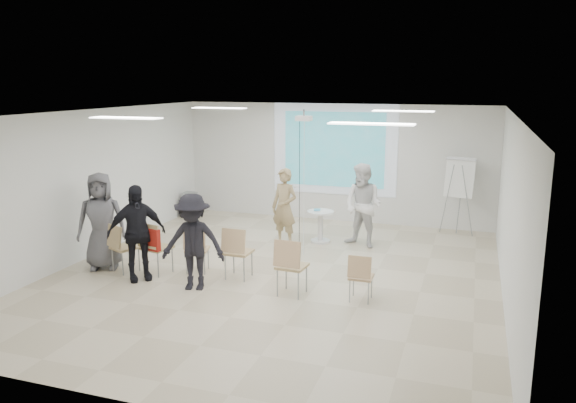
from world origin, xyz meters
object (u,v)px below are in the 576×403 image
(player_right, at_px, (363,201))
(chair_far_left, at_px, (121,244))
(chair_left_mid, at_px, (154,244))
(flipchart_easel, at_px, (460,178))
(laptop, at_px, (198,247))
(audience_outer, at_px, (101,215))
(chair_right_far, at_px, (360,274))
(audience_left, at_px, (136,226))
(av_cart, at_px, (190,206))
(audience_mid, at_px, (193,236))
(pedestal_table, at_px, (320,224))
(chair_right_inner, at_px, (290,262))
(chair_center, at_px, (237,249))
(player_left, at_px, (284,202))
(chair_left_inner, at_px, (196,246))

(player_right, distance_m, chair_far_left, 5.09)
(chair_left_mid, xyz_separation_m, flipchart_easel, (5.25, 4.70, 0.76))
(chair_far_left, xyz_separation_m, laptop, (1.34, 0.50, -0.08))
(player_right, relative_size, audience_outer, 0.97)
(chair_right_far, bearing_deg, audience_left, -177.31)
(chair_left_mid, height_order, av_cart, chair_left_mid)
(audience_mid, relative_size, flipchart_easel, 1.05)
(laptop, bearing_deg, player_right, -149.07)
(chair_far_left, relative_size, chair_left_mid, 0.94)
(chair_right_far, height_order, audience_mid, audience_mid)
(audience_mid, xyz_separation_m, av_cart, (-2.58, 4.66, -0.64))
(pedestal_table, bearing_deg, chair_right_inner, -83.52)
(chair_center, bearing_deg, audience_left, -160.60)
(laptop, distance_m, audience_outer, 1.95)
(laptop, bearing_deg, chair_right_inner, 148.80)
(player_right, height_order, flipchart_easel, player_right)
(chair_far_left, height_order, chair_left_mid, chair_left_mid)
(chair_right_far, bearing_deg, player_left, 129.29)
(chair_left_mid, xyz_separation_m, audience_mid, (1.05, -0.43, 0.37))
(player_left, height_order, audience_left, audience_left)
(flipchart_easel, distance_m, av_cart, 6.87)
(chair_left_inner, xyz_separation_m, chair_right_far, (3.20, -0.42, -0.04))
(chair_left_inner, relative_size, chair_right_inner, 0.88)
(player_right, bearing_deg, av_cart, -173.37)
(audience_outer, bearing_deg, chair_left_inner, -16.84)
(player_left, bearing_deg, flipchart_easel, 48.48)
(player_left, height_order, chair_far_left, player_left)
(chair_far_left, distance_m, audience_outer, 0.70)
(chair_left_mid, relative_size, audience_left, 0.49)
(chair_right_inner, bearing_deg, chair_center, 162.29)
(pedestal_table, height_order, audience_left, audience_left)
(pedestal_table, xyz_separation_m, audience_mid, (-1.32, -3.49, 0.55))
(audience_outer, height_order, flipchart_easel, audience_outer)
(pedestal_table, distance_m, chair_left_inner, 3.21)
(av_cart, bearing_deg, audience_left, -67.93)
(chair_right_far, xyz_separation_m, audience_left, (-4.05, -0.23, 0.53))
(audience_mid, bearing_deg, av_cart, 107.02)
(player_left, bearing_deg, audience_mid, -84.71)
(chair_right_inner, bearing_deg, flipchart_easel, 67.28)
(chair_left_inner, distance_m, audience_outer, 1.94)
(audience_mid, distance_m, audience_outer, 2.24)
(av_cart, bearing_deg, pedestal_table, -11.57)
(chair_far_left, xyz_separation_m, chair_left_inner, (1.36, 0.41, -0.03))
(player_left, height_order, laptop, player_left)
(chair_far_left, height_order, audience_left, audience_left)
(laptop, xyz_separation_m, av_cart, (-2.21, 3.82, -0.16))
(flipchart_easel, bearing_deg, chair_center, -116.85)
(player_right, distance_m, laptop, 3.76)
(chair_left_inner, bearing_deg, pedestal_table, 44.86)
(chair_left_inner, relative_size, audience_mid, 0.46)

